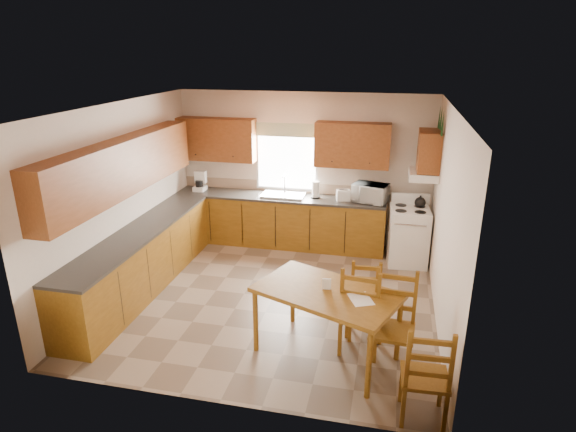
% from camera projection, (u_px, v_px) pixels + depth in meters
% --- Properties ---
extents(floor, '(4.50, 4.50, 0.00)m').
position_uv_depth(floor, '(273.00, 297.00, 6.95)').
color(floor, '#7F6C57').
rests_on(floor, ground).
extents(ceiling, '(4.50, 4.50, 0.00)m').
position_uv_depth(ceiling, '(271.00, 107.00, 6.05)').
color(ceiling, brown).
rests_on(ceiling, floor).
extents(wall_left, '(4.50, 4.50, 0.00)m').
position_uv_depth(wall_left, '(122.00, 198.00, 6.96)').
color(wall_left, beige).
rests_on(wall_left, floor).
extents(wall_right, '(4.50, 4.50, 0.00)m').
position_uv_depth(wall_right, '(446.00, 221.00, 6.04)').
color(wall_right, beige).
rests_on(wall_right, floor).
extents(wall_back, '(4.50, 4.50, 0.00)m').
position_uv_depth(wall_back, '(303.00, 169.00, 8.57)').
color(wall_back, beige).
rests_on(wall_back, floor).
extents(wall_front, '(4.50, 4.50, 0.00)m').
position_uv_depth(wall_front, '(212.00, 284.00, 4.43)').
color(wall_front, beige).
rests_on(wall_front, floor).
extents(lower_cab_back, '(3.75, 0.60, 0.88)m').
position_uv_depth(lower_cab_back, '(279.00, 221.00, 8.68)').
color(lower_cab_back, brown).
rests_on(lower_cab_back, floor).
extents(lower_cab_left, '(0.60, 3.60, 0.88)m').
position_uv_depth(lower_cab_left, '(142.00, 261.00, 7.07)').
color(lower_cab_left, brown).
rests_on(lower_cab_left, floor).
extents(counter_back, '(3.75, 0.63, 0.04)m').
position_uv_depth(counter_back, '(279.00, 197.00, 8.52)').
color(counter_back, '#35322E').
rests_on(counter_back, lower_cab_back).
extents(counter_left, '(0.63, 3.60, 0.04)m').
position_uv_depth(counter_left, '(139.00, 232.00, 6.91)').
color(counter_left, '#35322E').
rests_on(counter_left, lower_cab_left).
extents(backsplash, '(3.75, 0.01, 0.18)m').
position_uv_depth(backsplash, '(283.00, 187.00, 8.75)').
color(backsplash, '#9E836A').
rests_on(backsplash, counter_back).
extents(upper_cab_back_left, '(1.41, 0.33, 0.75)m').
position_uv_depth(upper_cab_back_left, '(217.00, 139.00, 8.57)').
color(upper_cab_back_left, brown).
rests_on(upper_cab_back_left, wall_back).
extents(upper_cab_back_right, '(1.25, 0.33, 0.75)m').
position_uv_depth(upper_cab_back_right, '(352.00, 145.00, 8.08)').
color(upper_cab_back_right, brown).
rests_on(upper_cab_back_right, wall_back).
extents(upper_cab_left, '(0.33, 3.60, 0.75)m').
position_uv_depth(upper_cab_left, '(123.00, 167.00, 6.62)').
color(upper_cab_left, brown).
rests_on(upper_cab_left, wall_left).
extents(upper_cab_stove, '(0.33, 0.62, 0.62)m').
position_uv_depth(upper_cab_stove, '(429.00, 151.00, 7.41)').
color(upper_cab_stove, brown).
rests_on(upper_cab_stove, wall_right).
extents(range_hood, '(0.44, 0.62, 0.12)m').
position_uv_depth(range_hood, '(423.00, 175.00, 7.55)').
color(range_hood, white).
rests_on(range_hood, wall_right).
extents(window_frame, '(1.13, 0.02, 1.18)m').
position_uv_depth(window_frame, '(287.00, 158.00, 8.54)').
color(window_frame, white).
rests_on(window_frame, wall_back).
extents(window_pane, '(1.05, 0.01, 1.10)m').
position_uv_depth(window_pane, '(287.00, 158.00, 8.54)').
color(window_pane, white).
rests_on(window_pane, wall_back).
extents(window_valance, '(1.19, 0.01, 0.24)m').
position_uv_depth(window_valance, '(286.00, 130.00, 8.35)').
color(window_valance, '#547947').
rests_on(window_valance, wall_back).
extents(sink_basin, '(0.75, 0.45, 0.04)m').
position_uv_depth(sink_basin, '(283.00, 195.00, 8.49)').
color(sink_basin, silver).
rests_on(sink_basin, counter_back).
extents(pine_decal_a, '(0.22, 0.22, 0.36)m').
position_uv_depth(pine_decal_a, '(443.00, 123.00, 6.93)').
color(pine_decal_a, '#19431C').
rests_on(pine_decal_a, wall_right).
extents(pine_decal_b, '(0.22, 0.22, 0.36)m').
position_uv_depth(pine_decal_b, '(441.00, 117.00, 7.21)').
color(pine_decal_b, '#19431C').
rests_on(pine_decal_b, wall_right).
extents(pine_decal_c, '(0.22, 0.22, 0.36)m').
position_uv_depth(pine_decal_c, '(439.00, 117.00, 7.52)').
color(pine_decal_c, '#19431C').
rests_on(pine_decal_c, wall_right).
extents(stove, '(0.67, 0.69, 0.93)m').
position_uv_depth(stove, '(408.00, 237.00, 7.92)').
color(stove, white).
rests_on(stove, floor).
extents(coffeemaker, '(0.22, 0.25, 0.31)m').
position_uv_depth(coffeemaker, '(200.00, 182.00, 8.79)').
color(coffeemaker, white).
rests_on(coffeemaker, counter_back).
extents(paper_towel, '(0.15, 0.15, 0.29)m').
position_uv_depth(paper_towel, '(316.00, 190.00, 8.36)').
color(paper_towel, white).
rests_on(paper_towel, counter_back).
extents(toaster, '(0.26, 0.20, 0.19)m').
position_uv_depth(toaster, '(343.00, 195.00, 8.23)').
color(toaster, white).
rests_on(toaster, counter_back).
extents(microwave, '(0.60, 0.50, 0.31)m').
position_uv_depth(microwave, '(370.00, 193.00, 8.14)').
color(microwave, white).
rests_on(microwave, counter_back).
extents(dining_table, '(1.79, 1.42, 0.84)m').
position_uv_depth(dining_table, '(326.00, 323.00, 5.52)').
color(dining_table, brown).
rests_on(dining_table, floor).
extents(chair_near_left, '(0.52, 0.50, 1.11)m').
position_uv_depth(chair_near_left, '(362.00, 308.00, 5.56)').
color(chair_near_left, brown).
rests_on(chair_near_left, floor).
extents(chair_near_right, '(0.46, 0.44, 1.05)m').
position_uv_depth(chair_near_right, '(425.00, 371.00, 4.54)').
color(chair_near_right, brown).
rests_on(chair_near_right, floor).
extents(chair_far_left, '(0.41, 0.39, 0.93)m').
position_uv_depth(chair_far_left, '(365.00, 303.00, 5.87)').
color(chair_far_left, brown).
rests_on(chair_far_left, floor).
extents(chair_far_right, '(0.51, 0.49, 1.13)m').
position_uv_depth(chair_far_right, '(392.00, 325.00, 5.22)').
color(chair_far_right, brown).
rests_on(chair_far_right, floor).
extents(table_paper, '(0.33, 0.36, 0.00)m').
position_uv_depth(table_paper, '(361.00, 299.00, 5.20)').
color(table_paper, white).
rests_on(table_paper, dining_table).
extents(table_card, '(0.10, 0.03, 0.13)m').
position_uv_depth(table_card, '(327.00, 284.00, 5.39)').
color(table_card, white).
rests_on(table_card, dining_table).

